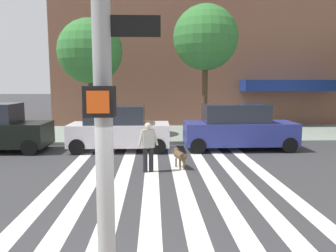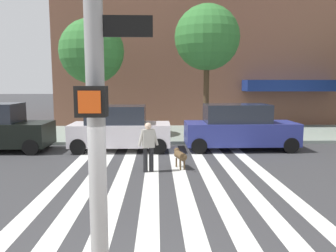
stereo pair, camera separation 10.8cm
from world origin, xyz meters
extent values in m
plane|color=#353538|center=(0.00, 5.95, 0.00)|extent=(160.00, 160.00, 0.00)
cube|color=gray|center=(0.00, 14.90, 0.07)|extent=(80.00, 6.00, 0.15)
cube|color=silver|center=(-2.40, 5.95, 0.00)|extent=(0.45, 11.30, 0.01)
cube|color=silver|center=(-1.50, 5.95, 0.00)|extent=(0.45, 11.30, 0.01)
cube|color=silver|center=(-0.60, 5.95, 0.00)|extent=(0.45, 11.30, 0.01)
cube|color=silver|center=(0.30, 5.95, 0.00)|extent=(0.45, 11.30, 0.01)
cube|color=silver|center=(1.20, 5.95, 0.00)|extent=(0.45, 11.30, 0.01)
cube|color=silver|center=(2.10, 5.95, 0.00)|extent=(0.45, 11.30, 0.01)
cube|color=silver|center=(3.00, 5.95, 0.00)|extent=(0.45, 11.30, 0.01)
cube|color=silver|center=(3.90, 5.95, 0.00)|extent=(0.45, 11.30, 0.01)
cube|color=navy|center=(8.97, 17.30, 2.75)|extent=(5.96, 1.60, 0.70)
cylinder|color=gray|center=(-0.11, -0.37, 3.05)|extent=(0.18, 0.18, 5.80)
cube|color=black|center=(-0.11, -0.57, 2.75)|extent=(0.28, 0.18, 0.28)
cube|color=#E54C14|center=(-0.11, -0.67, 2.75)|extent=(0.20, 0.01, 0.20)
cube|color=black|center=(0.17, -0.37, 3.45)|extent=(0.56, 0.03, 0.20)
cube|color=black|center=(-6.27, 10.64, 0.75)|extent=(4.28, 1.90, 0.99)
cylinder|color=black|center=(-4.61, 11.44, 0.33)|extent=(0.66, 0.23, 0.66)
cylinder|color=black|center=(-4.64, 9.78, 0.33)|extent=(0.66, 0.23, 0.66)
cube|color=silver|center=(-1.10, 10.64, 0.72)|extent=(4.26, 1.85, 0.93)
cube|color=#232833|center=(-1.27, 10.64, 1.56)|extent=(2.48, 1.62, 0.76)
cylinder|color=black|center=(0.55, 11.46, 0.33)|extent=(0.66, 0.22, 0.66)
cylinder|color=black|center=(0.54, 9.80, 0.33)|extent=(0.66, 0.22, 0.66)
cylinder|color=black|center=(-2.73, 11.48, 0.33)|extent=(0.66, 0.22, 0.66)
cylinder|color=black|center=(-2.75, 9.82, 0.33)|extent=(0.66, 0.22, 0.66)
cube|color=navy|center=(4.13, 10.64, 0.73)|extent=(4.81, 1.83, 0.96)
cube|color=#232833|center=(3.94, 10.64, 1.60)|extent=(2.74, 1.60, 0.79)
cylinder|color=black|center=(6.05, 11.47, 0.33)|extent=(0.66, 0.22, 0.66)
cylinder|color=black|center=(6.05, 9.82, 0.33)|extent=(0.66, 0.22, 0.66)
cylinder|color=black|center=(2.20, 11.46, 0.33)|extent=(0.66, 0.22, 0.66)
cylinder|color=black|center=(2.21, 9.81, 0.33)|extent=(0.66, 0.22, 0.66)
cylinder|color=#4C3823|center=(-2.85, 13.86, 1.88)|extent=(0.30, 0.30, 3.47)
sphere|color=#337533|center=(-2.85, 13.86, 4.53)|extent=(3.31, 3.31, 3.31)
cylinder|color=#4C3823|center=(2.98, 13.22, 2.21)|extent=(0.28, 0.28, 4.11)
sphere|color=#337533|center=(2.98, 13.22, 5.15)|extent=(3.24, 3.24, 3.24)
cylinder|color=black|center=(0.09, 7.05, 0.41)|extent=(0.19, 0.19, 0.82)
cylinder|color=black|center=(0.29, 7.10, 0.41)|extent=(0.19, 0.19, 0.82)
cube|color=#B2ADA3|center=(0.19, 7.07, 1.12)|extent=(0.43, 0.34, 0.60)
cylinder|color=#B2ADA3|center=(-0.04, 7.01, 1.15)|extent=(0.24, 0.15, 0.57)
cylinder|color=#B2ADA3|center=(0.42, 7.14, 1.15)|extent=(0.24, 0.15, 0.57)
sphere|color=beige|center=(0.19, 7.07, 1.53)|extent=(0.27, 0.27, 0.22)
cylinder|color=brown|center=(1.27, 7.48, 0.45)|extent=(0.42, 0.65, 0.26)
sphere|color=brown|center=(1.17, 7.84, 0.55)|extent=(0.25, 0.25, 0.20)
cylinder|color=brown|center=(1.38, 7.10, 0.50)|extent=(0.10, 0.24, 0.16)
cylinder|color=brown|center=(1.15, 7.66, 0.16)|extent=(0.07, 0.07, 0.32)
cylinder|color=brown|center=(1.28, 7.70, 0.16)|extent=(0.07, 0.07, 0.32)
cylinder|color=brown|center=(1.26, 7.26, 0.16)|extent=(0.07, 0.07, 0.32)
cylinder|color=brown|center=(1.40, 7.30, 0.16)|extent=(0.07, 0.07, 0.32)
camera|label=1|loc=(0.38, -3.61, 2.92)|focal=35.47mm
camera|label=2|loc=(0.49, -3.61, 2.92)|focal=35.47mm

